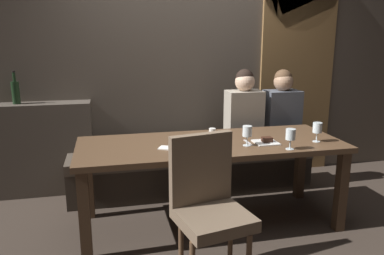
% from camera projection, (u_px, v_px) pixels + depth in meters
% --- Properties ---
extents(ground, '(9.00, 9.00, 0.00)m').
position_uv_depth(ground, '(210.00, 223.00, 3.37)').
color(ground, '#382D26').
extents(back_wall_tiled, '(6.00, 0.12, 3.00)m').
position_uv_depth(back_wall_tiled, '(182.00, 45.00, 4.18)').
color(back_wall_tiled, brown).
rests_on(back_wall_tiled, ground).
extents(arched_door, '(0.90, 0.05, 2.55)m').
position_uv_depth(arched_door, '(298.00, 57.00, 4.43)').
color(arched_door, olive).
rests_on(arched_door, ground).
extents(back_counter, '(1.10, 0.28, 0.95)m').
position_uv_depth(back_counter, '(38.00, 149.00, 3.92)').
color(back_counter, '#494138').
rests_on(back_counter, ground).
extents(dining_table, '(2.20, 0.84, 0.74)m').
position_uv_depth(dining_table, '(211.00, 152.00, 3.22)').
color(dining_table, '#493422').
rests_on(dining_table, ground).
extents(banquette_bench, '(2.50, 0.44, 0.45)m').
position_uv_depth(banquette_bench, '(193.00, 171.00, 3.98)').
color(banquette_bench, '#312A23').
rests_on(banquette_bench, ground).
extents(chair_near_side, '(0.52, 0.52, 0.98)m').
position_uv_depth(chair_near_side, '(208.00, 200.00, 2.51)').
color(chair_near_side, brown).
rests_on(chair_near_side, ground).
extents(diner_redhead, '(0.36, 0.24, 0.83)m').
position_uv_depth(diner_redhead, '(244.00, 112.00, 3.93)').
color(diner_redhead, '#9E9384').
rests_on(diner_redhead, banquette_bench).
extents(diner_bearded, '(0.36, 0.24, 0.82)m').
position_uv_depth(diner_bearded, '(282.00, 111.00, 4.03)').
color(diner_bearded, '#4C515B').
rests_on(diner_bearded, banquette_bench).
extents(wine_bottle_dark_red, '(0.08, 0.08, 0.33)m').
position_uv_depth(wine_bottle_dark_red, '(16.00, 92.00, 3.75)').
color(wine_bottle_dark_red, black).
rests_on(wine_bottle_dark_red, back_counter).
extents(wine_glass_near_left, '(0.08, 0.08, 0.16)m').
position_uv_depth(wine_glass_near_left, '(247.00, 132.00, 3.07)').
color(wine_glass_near_left, silver).
rests_on(wine_glass_near_left, dining_table).
extents(wine_glass_end_left, '(0.08, 0.08, 0.16)m').
position_uv_depth(wine_glass_end_left, '(291.00, 135.00, 2.97)').
color(wine_glass_end_left, silver).
rests_on(wine_glass_end_left, dining_table).
extents(wine_glass_far_right, '(0.08, 0.08, 0.16)m').
position_uv_depth(wine_glass_far_right, '(317.00, 128.00, 3.18)').
color(wine_glass_far_right, silver).
rests_on(wine_glass_far_right, dining_table).
extents(espresso_cup, '(0.12, 0.12, 0.06)m').
position_uv_depth(espresso_cup, '(212.00, 132.00, 3.41)').
color(espresso_cup, white).
rests_on(espresso_cup, dining_table).
extents(dessert_plate, '(0.19, 0.19, 0.05)m').
position_uv_depth(dessert_plate, '(266.00, 141.00, 3.17)').
color(dessert_plate, white).
rests_on(dessert_plate, dining_table).
extents(fork_on_table, '(0.02, 0.17, 0.01)m').
position_uv_depth(fork_on_table, '(248.00, 143.00, 3.17)').
color(fork_on_table, silver).
rests_on(fork_on_table, dining_table).
extents(folded_napkin, '(0.14, 0.14, 0.01)m').
position_uv_depth(folded_napkin, '(166.00, 148.00, 3.02)').
color(folded_napkin, silver).
rests_on(folded_napkin, dining_table).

